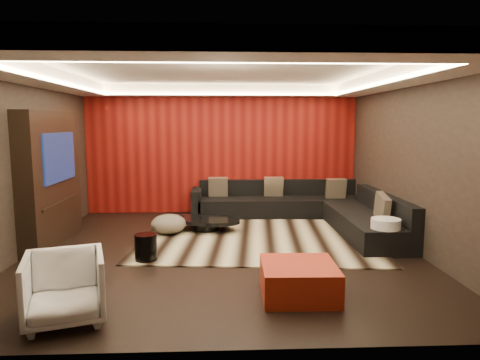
{
  "coord_description": "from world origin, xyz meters",
  "views": [
    {
      "loc": [
        -0.01,
        -6.57,
        2.01
      ],
      "look_at": [
        0.3,
        0.6,
        1.05
      ],
      "focal_mm": 32.0,
      "sensor_mm": 36.0,
      "label": 1
    }
  ],
  "objects_px": {
    "coffee_table": "(206,224)",
    "orange_ottoman": "(299,280)",
    "drum_stool": "(146,247)",
    "white_side_table": "(385,236)",
    "armchair": "(65,288)",
    "sectional_sofa": "(308,210)"
  },
  "relations": [
    {
      "from": "coffee_table",
      "to": "orange_ottoman",
      "type": "height_order",
      "value": "orange_ottoman"
    },
    {
      "from": "coffee_table",
      "to": "drum_stool",
      "type": "distance_m",
      "value": 1.93
    },
    {
      "from": "white_side_table",
      "to": "armchair",
      "type": "height_order",
      "value": "armchair"
    },
    {
      "from": "white_side_table",
      "to": "sectional_sofa",
      "type": "relative_size",
      "value": 0.15
    },
    {
      "from": "white_side_table",
      "to": "armchair",
      "type": "distance_m",
      "value": 4.61
    },
    {
      "from": "white_side_table",
      "to": "sectional_sofa",
      "type": "xyz_separation_m",
      "value": [
        -0.77,
        2.14,
        -0.02
      ]
    },
    {
      "from": "orange_ottoman",
      "to": "armchair",
      "type": "bearing_deg",
      "value": -167.73
    },
    {
      "from": "coffee_table",
      "to": "orange_ottoman",
      "type": "relative_size",
      "value": 1.51
    },
    {
      "from": "orange_ottoman",
      "to": "sectional_sofa",
      "type": "xyz_separation_m",
      "value": [
        0.85,
        3.68,
        0.07
      ]
    },
    {
      "from": "white_side_table",
      "to": "armchair",
      "type": "relative_size",
      "value": 0.71
    },
    {
      "from": "coffee_table",
      "to": "white_side_table",
      "type": "relative_size",
      "value": 2.33
    },
    {
      "from": "armchair",
      "to": "drum_stool",
      "type": "bearing_deg",
      "value": 58.16
    },
    {
      "from": "drum_stool",
      "to": "armchair",
      "type": "relative_size",
      "value": 0.49
    },
    {
      "from": "white_side_table",
      "to": "armchair",
      "type": "xyz_separation_m",
      "value": [
        -4.11,
        -2.08,
        0.08
      ]
    },
    {
      "from": "drum_stool",
      "to": "armchair",
      "type": "distance_m",
      "value": 1.96
    },
    {
      "from": "white_side_table",
      "to": "orange_ottoman",
      "type": "xyz_separation_m",
      "value": [
        -1.62,
        -1.54,
        -0.09
      ]
    },
    {
      "from": "white_side_table",
      "to": "orange_ottoman",
      "type": "distance_m",
      "value": 2.24
    },
    {
      "from": "coffee_table",
      "to": "white_side_table",
      "type": "bearing_deg",
      "value": -29.07
    },
    {
      "from": "orange_ottoman",
      "to": "sectional_sofa",
      "type": "height_order",
      "value": "sectional_sofa"
    },
    {
      "from": "coffee_table",
      "to": "drum_stool",
      "type": "relative_size",
      "value": 3.39
    },
    {
      "from": "coffee_table",
      "to": "white_side_table",
      "type": "distance_m",
      "value": 3.21
    },
    {
      "from": "coffee_table",
      "to": "sectional_sofa",
      "type": "xyz_separation_m",
      "value": [
        2.04,
        0.58,
        0.13
      ]
    }
  ]
}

